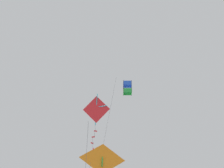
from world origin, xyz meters
name	(u,v)px	position (x,y,z in m)	size (l,w,h in m)	color
kite_diamond_near_left	(96,110)	(-4.50, 4.69, 30.09)	(1.49, 0.70, 5.41)	red
kite_box_highest	(127,89)	(-0.81, -5.34, 38.56)	(3.57, 3.45, 8.62)	blue
kite_delta_near_right	(102,160)	(0.11, -2.62, 30.67)	(2.96, 2.76, 6.42)	orange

